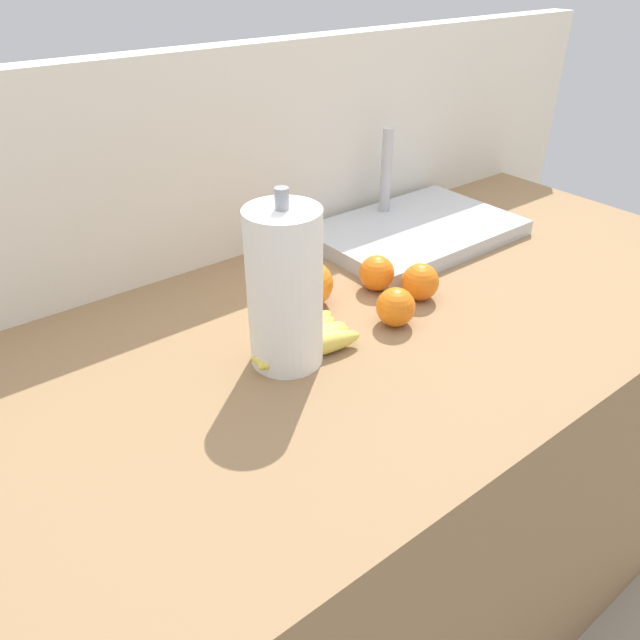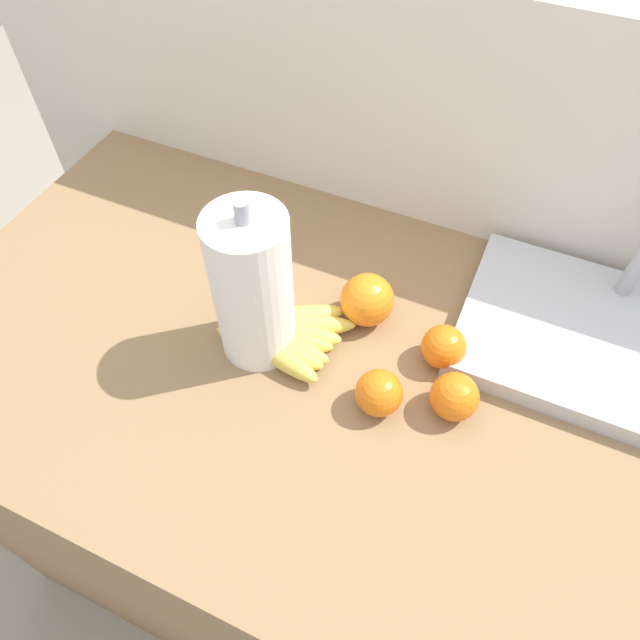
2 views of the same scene
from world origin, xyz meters
name	(u,v)px [view 1 (image 1 of 2)]	position (x,y,z in m)	size (l,w,h in m)	color
ground_plane	(371,616)	(0.00, 0.00, 0.00)	(6.00, 6.00, 0.00)	gray
counter	(380,492)	(0.00, 0.00, 0.45)	(1.53, 0.72, 0.90)	olive
wall_back	(275,336)	(0.00, 0.39, 0.65)	(1.93, 0.06, 1.30)	silver
banana_bunch	(297,339)	(-0.20, 0.01, 0.92)	(0.20, 0.17, 0.04)	#DCC34C
orange_right	(396,307)	(-0.03, -0.03, 0.94)	(0.07, 0.07, 0.07)	orange
orange_front	(420,282)	(0.07, 0.01, 0.94)	(0.07, 0.07, 0.07)	orange
orange_center	(310,284)	(-0.10, 0.11, 0.94)	(0.08, 0.08, 0.08)	orange
orange_back_left	(377,273)	(0.03, 0.08, 0.94)	(0.07, 0.07, 0.07)	orange
paper_towel_roll	(285,289)	(-0.23, 0.00, 1.03)	(0.11, 0.11, 0.28)	white
sink_basin	(415,230)	(0.25, 0.20, 0.92)	(0.43, 0.29, 0.22)	#B7BABF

